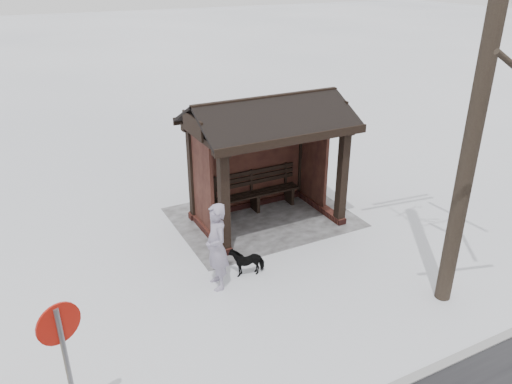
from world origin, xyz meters
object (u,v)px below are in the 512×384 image
pedestrian (217,247)px  road_sign (63,345)px  dog (247,260)px  bus_shelter (264,134)px

pedestrian → road_sign: bearing=-48.5°
dog → road_sign: (3.67, 2.46, 1.28)m
dog → pedestrian: bearing=-70.1°
pedestrian → road_sign: road_sign is taller
pedestrian → road_sign: 3.83m
bus_shelter → dog: bearing=54.0°
bus_shelter → pedestrian: size_ratio=2.06×
bus_shelter → pedestrian: (2.12, 2.09, -1.29)m
bus_shelter → road_sign: 6.76m
bus_shelter → pedestrian: bearing=44.6°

